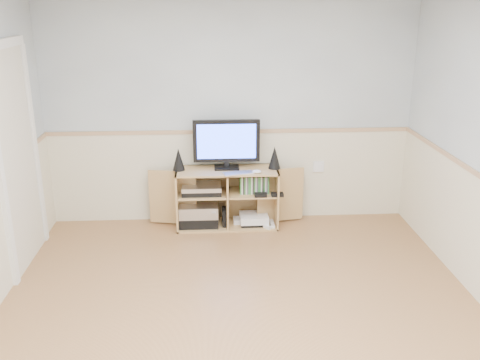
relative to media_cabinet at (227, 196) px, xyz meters
name	(u,v)px	position (x,y,z in m)	size (l,w,h in m)	color
room	(234,174)	(-0.01, -1.94, 0.88)	(4.04, 4.54, 2.54)	tan
media_cabinet	(227,196)	(0.00, 0.00, 0.00)	(1.72, 0.41, 0.65)	tan
monitor	(226,142)	(0.00, 0.00, 0.61)	(0.71, 0.18, 0.54)	black
speaker_left	(179,159)	(-0.52, -0.03, 0.44)	(0.13, 0.13, 0.24)	black
speaker_right	(274,158)	(0.52, -0.03, 0.44)	(0.13, 0.13, 0.25)	black
keyboard	(238,173)	(0.12, -0.19, 0.32)	(0.32, 0.13, 0.01)	silver
mouse	(257,172)	(0.31, -0.19, 0.34)	(0.10, 0.06, 0.04)	white
av_components	(200,208)	(-0.30, -0.05, -0.11)	(0.51, 0.32, 0.47)	black
game_consoles	(253,219)	(0.28, -0.06, -0.26)	(0.45, 0.30, 0.11)	white
game_cases	(254,184)	(0.30, -0.07, 0.15)	(0.32, 0.14, 0.19)	#3F8C3F
wall_outlet	(318,166)	(1.05, 0.17, 0.27)	(0.12, 0.03, 0.12)	white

